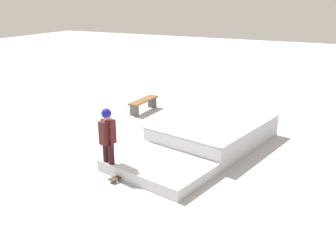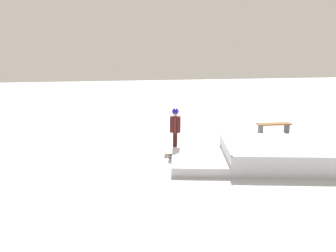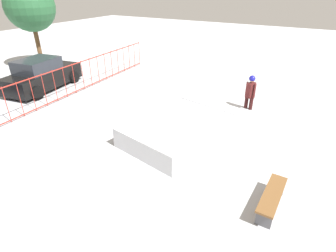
# 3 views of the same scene
# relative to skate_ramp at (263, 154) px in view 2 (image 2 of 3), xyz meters

# --- Properties ---
(ground_plane) EXTENTS (60.00, 60.00, 0.00)m
(ground_plane) POSITION_rel_skate_ramp_xyz_m (0.75, -0.74, -0.32)
(ground_plane) COLOR #B7BABF
(skate_ramp) EXTENTS (5.81, 3.62, 0.74)m
(skate_ramp) POSITION_rel_skate_ramp_xyz_m (0.00, 0.00, 0.00)
(skate_ramp) COLOR silver
(skate_ramp) RESTS_ON ground
(skater) EXTENTS (0.43, 0.43, 1.73)m
(skater) POSITION_rel_skate_ramp_xyz_m (2.77, -1.53, 0.69)
(skater) COLOR black
(skater) RESTS_ON ground
(skateboard) EXTENTS (0.82, 0.41, 0.09)m
(skateboard) POSITION_rel_skate_ramp_xyz_m (2.84, -1.09, -0.24)
(skateboard) COLOR #3F2D1E
(skateboard) RESTS_ON ground
(park_bench) EXTENTS (1.61, 0.46, 0.48)m
(park_bench) POSITION_rel_skate_ramp_xyz_m (-2.31, -3.50, 0.04)
(park_bench) COLOR brown
(park_bench) RESTS_ON ground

